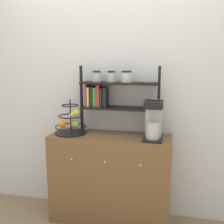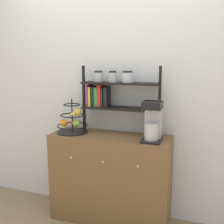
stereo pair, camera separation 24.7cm
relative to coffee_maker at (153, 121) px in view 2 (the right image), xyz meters
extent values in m
cube|color=silver|center=(-0.41, 0.27, 0.23)|extent=(7.00, 0.05, 2.60)
cube|color=brown|center=(-0.41, 0.03, -0.62)|extent=(1.17, 0.39, 0.89)
sphere|color=#B2AD8C|center=(-0.73, -0.18, -0.38)|extent=(0.02, 0.02, 0.02)
sphere|color=#B2AD8C|center=(-0.41, -0.18, -0.38)|extent=(0.02, 0.02, 0.02)
sphere|color=#B2AD8C|center=(-0.09, -0.18, -0.38)|extent=(0.02, 0.02, 0.02)
cube|color=black|center=(0.00, -0.02, -0.17)|extent=(0.17, 0.22, 0.02)
cube|color=#B7B7BC|center=(0.00, 0.04, 0.01)|extent=(0.15, 0.09, 0.34)
cylinder|color=#B7B7BC|center=(0.00, -0.04, -0.09)|extent=(0.12, 0.12, 0.15)
cube|color=black|center=(0.00, -0.03, 0.15)|extent=(0.16, 0.18, 0.06)
cylinder|color=black|center=(-0.81, 0.02, -0.18)|extent=(0.31, 0.31, 0.01)
cylinder|color=black|center=(-0.81, 0.02, -0.01)|extent=(0.01, 0.01, 0.33)
torus|color=black|center=(-0.81, 0.02, -0.11)|extent=(0.31, 0.31, 0.01)
torus|color=black|center=(-0.81, 0.02, -0.01)|extent=(0.24, 0.24, 0.01)
torus|color=black|center=(-0.81, 0.02, 0.10)|extent=(0.17, 0.17, 0.01)
sphere|color=red|center=(-0.77, -0.01, -0.08)|extent=(0.07, 0.07, 0.07)
sphere|color=#6BAD33|center=(-0.74, -0.03, -0.08)|extent=(0.07, 0.07, 0.07)
sphere|color=orange|center=(-0.87, -0.04, -0.07)|extent=(0.08, 0.08, 0.08)
ellipsoid|color=yellow|center=(-0.77, 0.00, 0.02)|extent=(0.06, 0.15, 0.04)
sphere|color=gold|center=(-0.75, 0.02, 0.03)|extent=(0.07, 0.07, 0.07)
cube|color=black|center=(-0.73, 0.14, 0.15)|extent=(0.02, 0.02, 0.66)
cube|color=black|center=(0.03, 0.14, 0.15)|extent=(0.02, 0.02, 0.66)
cube|color=black|center=(-0.35, 0.14, 0.07)|extent=(0.74, 0.20, 0.02)
cube|color=black|center=(-0.35, 0.14, 0.32)|extent=(0.74, 0.20, 0.02)
cube|color=#8C338C|center=(-0.67, 0.14, 0.19)|extent=(0.02, 0.16, 0.22)
cube|color=yellow|center=(-0.65, 0.14, 0.18)|extent=(0.02, 0.15, 0.19)
cube|color=black|center=(-0.62, 0.14, 0.18)|extent=(0.03, 0.14, 0.20)
cube|color=#2D8C47|center=(-0.59, 0.14, 0.18)|extent=(0.03, 0.12, 0.19)
cube|color=red|center=(-0.55, 0.14, 0.19)|extent=(0.03, 0.13, 0.22)
cube|color=black|center=(-0.52, 0.14, 0.17)|extent=(0.02, 0.15, 0.19)
cube|color=black|center=(-0.48, 0.14, 0.18)|extent=(0.03, 0.12, 0.19)
cylinder|color=#ADB2B7|center=(-0.57, 0.14, 0.37)|extent=(0.09, 0.09, 0.09)
cylinder|color=black|center=(-0.57, 0.14, 0.42)|extent=(0.08, 0.08, 0.02)
cylinder|color=#ADB2B7|center=(-0.42, 0.14, 0.37)|extent=(0.08, 0.08, 0.09)
cylinder|color=black|center=(-0.42, 0.14, 0.42)|extent=(0.07, 0.07, 0.02)
cylinder|color=silver|center=(-0.28, 0.14, 0.37)|extent=(0.10, 0.10, 0.09)
cylinder|color=black|center=(-0.28, 0.14, 0.43)|extent=(0.09, 0.09, 0.02)
camera|label=1|loc=(0.15, -2.34, 0.51)|focal=42.00mm
camera|label=2|loc=(0.39, -2.28, 0.51)|focal=42.00mm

